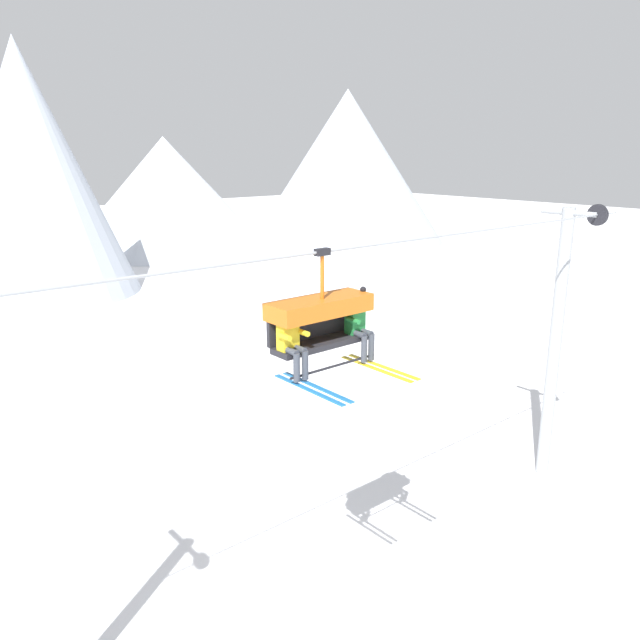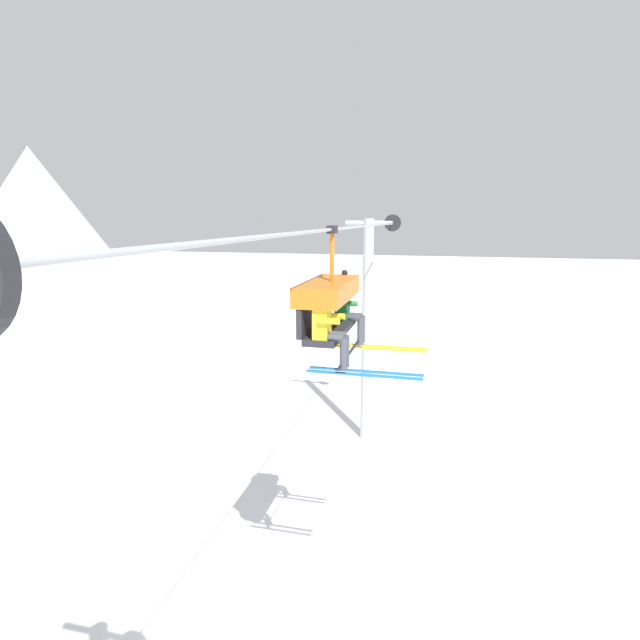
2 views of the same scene
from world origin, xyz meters
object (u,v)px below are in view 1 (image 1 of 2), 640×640
at_px(lift_tower_far, 556,340).
at_px(skier_green, 360,325).
at_px(skier_yellow, 293,342).
at_px(chairlift_chair, 319,315).

distance_m(lift_tower_far, skier_green, 8.99).
bearing_deg(lift_tower_far, skier_yellow, -174.78).
bearing_deg(skier_green, chairlift_chair, 164.27).
relative_size(skier_yellow, skier_green, 1.00).
xyz_separation_m(chairlift_chair, skier_green, (0.76, -0.21, -0.27)).
height_order(skier_yellow, skier_green, skier_green).
height_order(chairlift_chair, skier_green, chairlift_chair).
xyz_separation_m(lift_tower_far, chairlift_chair, (-9.42, -0.71, 2.50)).
distance_m(skier_yellow, skier_green, 1.52).
bearing_deg(skier_green, skier_yellow, -179.74).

